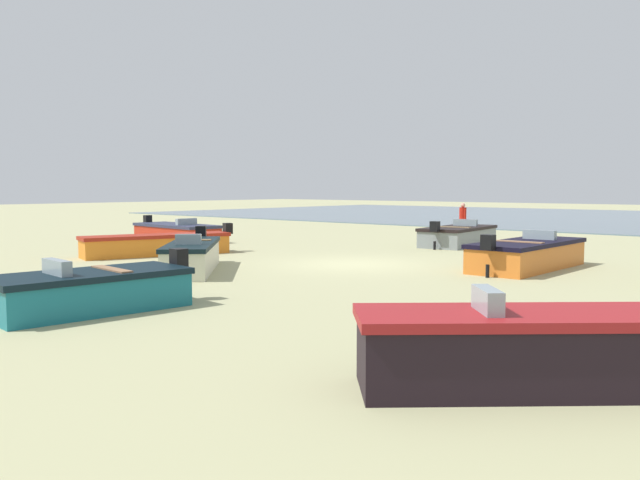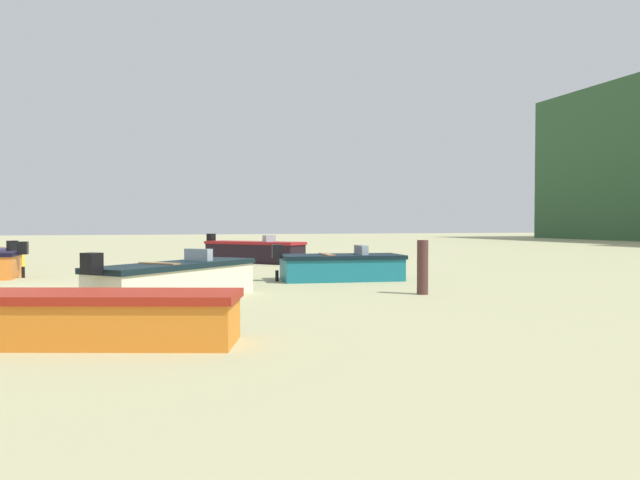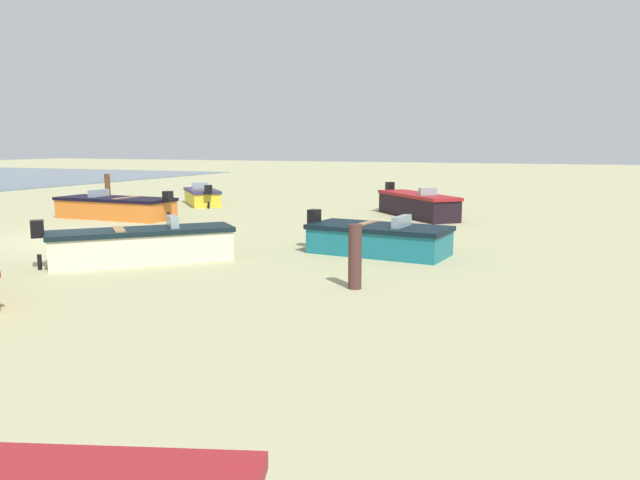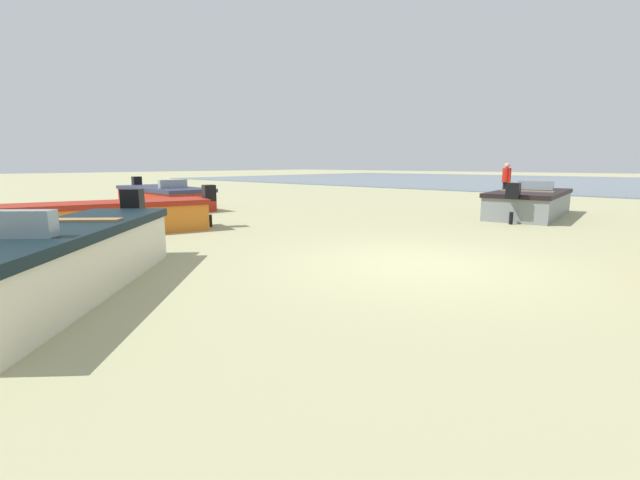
{
  "view_description": "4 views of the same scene",
  "coord_description": "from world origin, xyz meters",
  "px_view_note": "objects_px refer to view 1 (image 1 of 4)",
  "views": [
    {
      "loc": [
        -12.26,
        15.88,
        2.38
      ],
      "look_at": [
        -1.48,
        3.31,
        1.04
      ],
      "focal_mm": 36.45,
      "sensor_mm": 36.0,
      "label": 1
    },
    {
      "loc": [
        15.81,
        3.51,
        1.7
      ],
      "look_at": [
        -1.19,
        8.82,
        1.21
      ],
      "focal_mm": 33.0,
      "sensor_mm": 36.0,
      "label": 2
    },
    {
      "loc": [
        14.58,
        13.97,
        2.89
      ],
      "look_at": [
        2.14,
        8.93,
        0.79
      ],
      "focal_mm": 34.61,
      "sensor_mm": 36.0,
      "label": 3
    },
    {
      "loc": [
        -3.35,
        6.09,
        1.58
      ],
      "look_at": [
        -0.63,
        3.07,
        0.87
      ],
      "focal_mm": 24.35,
      "sensor_mm": 36.0,
      "label": 4
    }
  ],
  "objects_px": {
    "boat_black_0": "(555,350)",
    "boat_orange_7": "(157,245)",
    "boat_cream_4": "(192,256)",
    "boat_red_2": "(176,232)",
    "boat_grey_8": "(458,236)",
    "beach_walker_foreground": "(463,217)",
    "boat_orange_3": "(527,255)",
    "boat_teal_1": "(91,291)"
  },
  "relations": [
    {
      "from": "boat_orange_7",
      "to": "beach_walker_foreground",
      "type": "bearing_deg",
      "value": -86.07
    },
    {
      "from": "boat_teal_1",
      "to": "beach_walker_foreground",
      "type": "height_order",
      "value": "beach_walker_foreground"
    },
    {
      "from": "beach_walker_foreground",
      "to": "boat_orange_3",
      "type": "bearing_deg",
      "value": 162.61
    },
    {
      "from": "boat_teal_1",
      "to": "boat_red_2",
      "type": "height_order",
      "value": "boat_teal_1"
    },
    {
      "from": "boat_teal_1",
      "to": "boat_orange_3",
      "type": "height_order",
      "value": "boat_orange_3"
    },
    {
      "from": "boat_red_2",
      "to": "boat_grey_8",
      "type": "xyz_separation_m",
      "value": [
        -10.56,
        -6.21,
        0.01
      ]
    },
    {
      "from": "boat_cream_4",
      "to": "boat_grey_8",
      "type": "height_order",
      "value": "boat_cream_4"
    },
    {
      "from": "boat_orange_3",
      "to": "boat_cream_4",
      "type": "relative_size",
      "value": 1.26
    },
    {
      "from": "boat_orange_3",
      "to": "beach_walker_foreground",
      "type": "relative_size",
      "value": 3.09
    },
    {
      "from": "boat_grey_8",
      "to": "boat_orange_7",
      "type": "bearing_deg",
      "value": -126.33
    },
    {
      "from": "boat_teal_1",
      "to": "boat_orange_3",
      "type": "bearing_deg",
      "value": -101.29
    },
    {
      "from": "boat_red_2",
      "to": "boat_orange_7",
      "type": "height_order",
      "value": "boat_red_2"
    },
    {
      "from": "boat_grey_8",
      "to": "boat_red_2",
      "type": "bearing_deg",
      "value": -155.26
    },
    {
      "from": "boat_orange_3",
      "to": "boat_orange_7",
      "type": "relative_size",
      "value": 0.93
    },
    {
      "from": "boat_orange_3",
      "to": "boat_red_2",
      "type": "bearing_deg",
      "value": -176.86
    },
    {
      "from": "boat_orange_7",
      "to": "boat_grey_8",
      "type": "distance_m",
      "value": 12.03
    },
    {
      "from": "boat_orange_3",
      "to": "boat_orange_7",
      "type": "height_order",
      "value": "boat_orange_3"
    },
    {
      "from": "boat_cream_4",
      "to": "boat_orange_7",
      "type": "relative_size",
      "value": 0.74
    },
    {
      "from": "boat_red_2",
      "to": "beach_walker_foreground",
      "type": "xyz_separation_m",
      "value": [
        -8.18,
        -11.02,
        0.56
      ]
    },
    {
      "from": "boat_black_0",
      "to": "boat_grey_8",
      "type": "bearing_deg",
      "value": -10.14
    },
    {
      "from": "boat_black_0",
      "to": "boat_grey_8",
      "type": "distance_m",
      "value": 19.27
    },
    {
      "from": "boat_teal_1",
      "to": "boat_orange_7",
      "type": "height_order",
      "value": "boat_teal_1"
    },
    {
      "from": "boat_teal_1",
      "to": "boat_orange_7",
      "type": "xyz_separation_m",
      "value": [
        7.71,
        -6.99,
        -0.02
      ]
    },
    {
      "from": "boat_orange_7",
      "to": "boat_cream_4",
      "type": "bearing_deg",
      "value": 173.97
    },
    {
      "from": "boat_orange_7",
      "to": "boat_red_2",
      "type": "bearing_deg",
      "value": -25.31
    },
    {
      "from": "beach_walker_foreground",
      "to": "boat_red_2",
      "type": "bearing_deg",
      "value": 89.57
    },
    {
      "from": "boat_black_0",
      "to": "boat_orange_3",
      "type": "distance_m",
      "value": 11.84
    },
    {
      "from": "beach_walker_foreground",
      "to": "boat_orange_7",
      "type": "bearing_deg",
      "value": 112.27
    },
    {
      "from": "boat_orange_3",
      "to": "beach_walker_foreground",
      "type": "xyz_separation_m",
      "value": [
        7.69,
        -10.39,
        0.53
      ]
    },
    {
      "from": "boat_black_0",
      "to": "boat_teal_1",
      "type": "distance_m",
      "value": 8.66
    },
    {
      "from": "boat_teal_1",
      "to": "boat_red_2",
      "type": "xyz_separation_m",
      "value": [
        12.15,
        -11.14,
        -0.01
      ]
    },
    {
      "from": "boat_black_0",
      "to": "boat_teal_1",
      "type": "height_order",
      "value": "boat_black_0"
    },
    {
      "from": "boat_black_0",
      "to": "boat_orange_7",
      "type": "height_order",
      "value": "boat_black_0"
    },
    {
      "from": "boat_teal_1",
      "to": "boat_orange_7",
      "type": "relative_size",
      "value": 0.74
    },
    {
      "from": "boat_teal_1",
      "to": "boat_grey_8",
      "type": "distance_m",
      "value": 17.42
    },
    {
      "from": "boat_orange_7",
      "to": "beach_walker_foreground",
      "type": "xyz_separation_m",
      "value": [
        -3.74,
        -15.17,
        0.57
      ]
    },
    {
      "from": "boat_red_2",
      "to": "boat_cream_4",
      "type": "height_order",
      "value": "boat_cream_4"
    },
    {
      "from": "boat_black_0",
      "to": "boat_teal_1",
      "type": "xyz_separation_m",
      "value": [
        8.6,
        0.99,
        -0.08
      ]
    },
    {
      "from": "boat_grey_8",
      "to": "beach_walker_foreground",
      "type": "distance_m",
      "value": 5.4
    },
    {
      "from": "boat_orange_3",
      "to": "boat_grey_8",
      "type": "bearing_deg",
      "value": 134.43
    },
    {
      "from": "boat_grey_8",
      "to": "boat_cream_4",
      "type": "bearing_deg",
      "value": -103.63
    },
    {
      "from": "boat_teal_1",
      "to": "boat_orange_3",
      "type": "relative_size",
      "value": 0.8
    }
  ]
}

